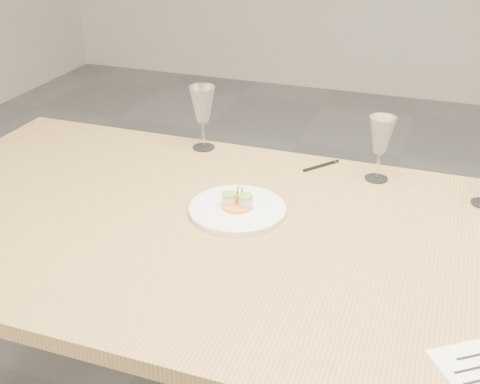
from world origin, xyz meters
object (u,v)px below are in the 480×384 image
(ballpoint_pen, at_px, (321,165))
(wine_glass_1, at_px, (381,137))
(wine_glass_0, at_px, (202,106))
(dining_table, at_px, (332,269))
(dinner_plate, at_px, (238,208))

(ballpoint_pen, relative_size, wine_glass_1, 0.58)
(ballpoint_pen, bearing_deg, wine_glass_0, 126.16)
(ballpoint_pen, relative_size, wine_glass_0, 0.54)
(wine_glass_1, bearing_deg, ballpoint_pen, 170.48)
(dining_table, bearing_deg, dinner_plate, 164.54)
(dining_table, xyz_separation_m, wine_glass_0, (-0.52, 0.44, 0.21))
(dinner_plate, bearing_deg, ballpoint_pen, 67.45)
(dining_table, relative_size, dinner_plate, 9.42)
(ballpoint_pen, height_order, wine_glass_1, wine_glass_1)
(ballpoint_pen, bearing_deg, wine_glass_1, -61.21)
(wine_glass_0, bearing_deg, wine_glass_1, -4.39)
(dining_table, xyz_separation_m, ballpoint_pen, (-0.13, 0.42, 0.07))
(wine_glass_0, bearing_deg, dining_table, -40.13)
(dinner_plate, relative_size, wine_glass_0, 1.24)
(ballpoint_pen, height_order, wine_glass_0, wine_glass_0)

